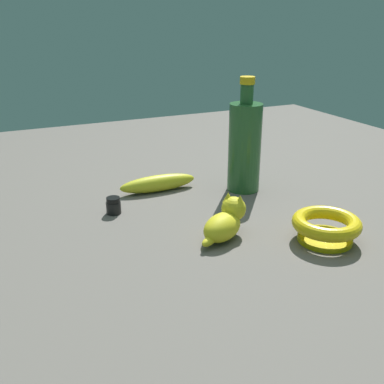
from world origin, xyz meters
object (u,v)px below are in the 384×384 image
Objects in this scene: cat_figurine at (225,221)px; banana at (159,183)px; nail_polish_jar at (113,205)px; bottle_tall at (245,145)px; bowl at (326,226)px.

banana is (0.29, 0.03, -0.01)m from cat_figurine.
nail_polish_jar is 0.34m from bottle_tall.
cat_figurine reaches higher than bowl.
cat_figurine is 0.44× the size of bottle_tall.
cat_figurine reaches higher than nail_polish_jar.
nail_polish_jar is 0.16m from banana.
bottle_tall is 2.10× the size of bowl.
bottle_tall reaches higher than cat_figurine.
nail_polish_jar is 0.13× the size of bottle_tall.
bottle_tall is 1.42× the size of banana.
bottle_tall is 0.32m from bowl.
bottle_tall reaches higher than banana.
bowl is at bearing 117.17° from banana.
bottle_tall reaches higher than nail_polish_jar.
nail_polish_jar is at bearing 39.17° from cat_figurine.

